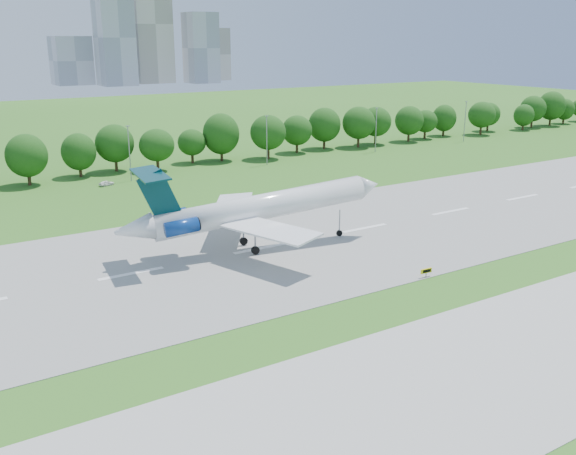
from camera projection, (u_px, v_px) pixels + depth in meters
The scene contains 8 objects.
ground at pixel (483, 273), 86.12m from camera, with size 600.00×600.00×0.00m, color #2A5C18.
runway at pixel (365, 228), 106.33m from camera, with size 400.00×45.00×0.08m, color gray.
tree_line at pixel (194, 140), 158.78m from camera, with size 288.40×8.40×10.40m.
light_poles at pixel (202, 146), 149.36m from camera, with size 175.90×0.25×12.19m.
skyline at pixel (145, 38), 445.08m from camera, with size 127.00×52.00×80.00m.
airliner at pixel (249, 208), 93.60m from camera, with size 41.81×30.09×13.31m.
taxi_sign_left at pixel (426, 271), 84.31m from camera, with size 1.76×0.32×1.23m.
service_vehicle_b at pixel (106, 183), 137.24m from camera, with size 1.31×3.25×1.11m, color white.
Camera 1 is at (-65.54, -54.12, 30.25)m, focal length 40.00 mm.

